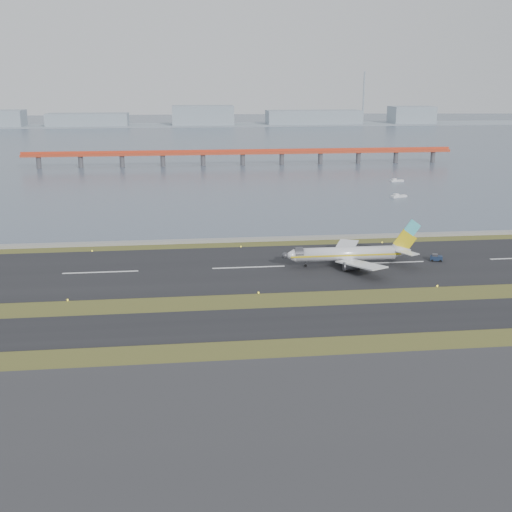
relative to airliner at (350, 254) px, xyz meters
name	(u,v)px	position (x,y,z in m)	size (l,w,h in m)	color
ground	(263,304)	(-28.17, -28.60, -3.46)	(1000.00, 1000.00, 0.00)	#3E491A
apron_strip	(310,428)	(-28.17, -83.60, -3.41)	(1000.00, 50.00, 0.10)	#313134
taxiway_strip	(270,323)	(-28.17, -40.60, -3.41)	(1000.00, 18.00, 0.10)	black
runway_strip	(249,267)	(-28.17, 1.40, -3.41)	(1000.00, 45.00, 0.10)	black
seawall	(239,240)	(-28.17, 31.40, -2.96)	(1000.00, 2.50, 1.00)	gray
bay_water	(199,137)	(-28.17, 431.40, -3.46)	(1400.00, 800.00, 1.30)	#485567
red_pier	(243,153)	(-8.17, 221.40, 3.82)	(260.00, 5.00, 10.20)	#BC3C20
far_shoreline	(206,120)	(-14.55, 591.40, 2.61)	(1400.00, 80.00, 60.50)	#8996A2
airliner	(350,254)	(0.00, 0.00, 0.00)	(38.52, 32.89, 12.80)	silver
pushback_tug	(436,258)	(25.57, 1.54, -2.43)	(3.74, 2.81, 2.13)	#16243D
workboat_near	(398,196)	(49.17, 102.95, -2.89)	(7.76, 4.62, 1.80)	white
workboat_far	(397,181)	(63.38, 147.34, -2.93)	(7.13, 3.25, 1.67)	white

